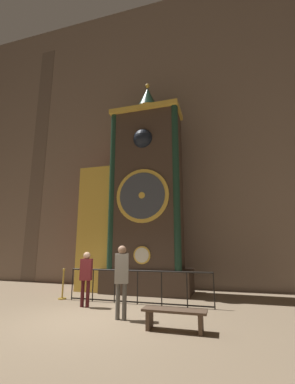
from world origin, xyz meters
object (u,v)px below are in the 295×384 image
object	(u,v)px
clock_tower	(137,200)
visitor_bench	(174,315)
visitor_near	(86,273)
stanchion_post	(63,289)
visitor_far	(122,274)

from	to	relation	value
clock_tower	visitor_bench	distance (m)	5.93
clock_tower	visitor_bench	size ratio (longest dim) A/B	6.58
clock_tower	visitor_bench	xyz separation A→B (m)	(2.33, -4.26, -3.39)
visitor_near	stanchion_post	distance (m)	1.71
visitor_far	stanchion_post	bearing A→B (deg)	130.62
visitor_far	visitor_bench	xyz separation A→B (m)	(1.44, -0.48, -0.77)
clock_tower	visitor_near	bearing A→B (deg)	-103.39
clock_tower	visitor_near	size ratio (longest dim) A/B	5.72
visitor_near	stanchion_post	world-z (taller)	visitor_near
visitor_near	clock_tower	bearing A→B (deg)	64.66
stanchion_post	visitor_far	bearing A→B (deg)	-31.61
visitor_near	stanchion_post	bearing A→B (deg)	136.34
clock_tower	visitor_near	world-z (taller)	clock_tower
clock_tower	visitor_far	xyz separation A→B (m)	(0.89, -3.78, -2.62)
visitor_far	stanchion_post	xyz separation A→B (m)	(-2.92, 1.79, -0.75)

